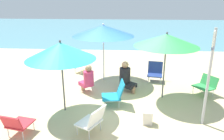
{
  "coord_description": "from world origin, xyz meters",
  "views": [
    {
      "loc": [
        0.17,
        -5.76,
        2.86
      ],
      "look_at": [
        -0.24,
        0.64,
        0.7
      ],
      "focal_mm": 35.82,
      "sensor_mm": 36.0,
      "label": 1
    }
  ],
  "objects": [
    {
      "name": "person_b",
      "position": [
        -0.97,
        0.47,
        0.46
      ],
      "size": [
        0.51,
        0.52,
        0.91
      ],
      "rotation": [
        0.0,
        0.0,
        2.34
      ],
      "color": "#DB3866",
      "rests_on": "ground_plane"
    },
    {
      "name": "umbrella_blue",
      "position": [
        -0.59,
        1.59,
        1.74
      ],
      "size": [
        2.06,
        2.06,
        1.99
      ],
      "color": "silver",
      "rests_on": "ground_plane"
    },
    {
      "name": "beach_chair_a",
      "position": [
        -2.08,
        -1.82,
        0.3
      ],
      "size": [
        0.56,
        0.64,
        0.57
      ],
      "rotation": [
        0.0,
        0.0,
        1.36
      ],
      "color": "red",
      "rests_on": "ground_plane"
    },
    {
      "name": "umbrella_green",
      "position": [
        1.26,
        0.3,
        1.7
      ],
      "size": [
        1.77,
        1.77,
        1.92
      ],
      "color": "#4C4C51",
      "rests_on": "ground_plane"
    },
    {
      "name": "beach_bag",
      "position": [
        0.71,
        -1.15,
        0.16
      ],
      "size": [
        0.24,
        0.21,
        0.32
      ],
      "primitive_type": "cube",
      "rotation": [
        0.0,
        0.0,
        3.06
      ],
      "color": "silver",
      "rests_on": "ground_plane"
    },
    {
      "name": "person_a",
      "position": [
        0.19,
        0.72,
        0.46
      ],
      "size": [
        0.56,
        0.52,
        0.95
      ],
      "rotation": [
        0.0,
        0.0,
        5.63
      ],
      "color": "black",
      "rests_on": "ground_plane"
    },
    {
      "name": "sea_water",
      "position": [
        0.0,
        14.09,
        0.0
      ],
      "size": [
        40.0,
        16.0,
        0.01
      ],
      "primitive_type": "cube",
      "color": "#5693A3",
      "rests_on": "ground_plane"
    },
    {
      "name": "beach_chair_b",
      "position": [
        2.58,
        0.6,
        0.31
      ],
      "size": [
        0.73,
        0.74,
        0.57
      ],
      "rotation": [
        0.0,
        0.0,
        -2.57
      ],
      "color": "#33934C",
      "rests_on": "ground_plane"
    },
    {
      "name": "beach_chair_d",
      "position": [
        -0.09,
        -0.24,
        0.33
      ],
      "size": [
        0.66,
        0.59,
        0.67
      ],
      "rotation": [
        0.0,
        0.0,
        -2.99
      ],
      "color": "teal",
      "rests_on": "ground_plane"
    },
    {
      "name": "ground_plane",
      "position": [
        0.0,
        0.0,
        0.0
      ],
      "size": [
        40.0,
        40.0,
        0.0
      ],
      "primitive_type": "plane",
      "color": "#D3BC8C"
    },
    {
      "name": "beach_chair_e",
      "position": [
        1.2,
        1.67,
        0.33
      ],
      "size": [
        0.58,
        0.6,
        0.65
      ],
      "rotation": [
        0.0,
        0.0,
        -1.72
      ],
      "color": "navy",
      "rests_on": "ground_plane"
    },
    {
      "name": "beach_chair_f",
      "position": [
        -1.61,
        2.45,
        0.29
      ],
      "size": [
        0.72,
        0.73,
        0.58
      ],
      "rotation": [
        0.0,
        0.0,
        -0.6
      ],
      "color": "white",
      "rests_on": "ground_plane"
    },
    {
      "name": "umbrella_teal",
      "position": [
        -1.39,
        -0.64,
        1.59
      ],
      "size": [
        1.71,
        1.71,
        1.85
      ],
      "color": "#4C4C51",
      "rests_on": "ground_plane"
    },
    {
      "name": "warning_sign",
      "position": [
        1.98,
        -1.08,
        1.42
      ],
      "size": [
        0.21,
        0.38,
        2.23
      ],
      "rotation": [
        0.0,
        0.0,
        -0.47
      ],
      "color": "#ADADB2",
      "rests_on": "ground_plane"
    },
    {
      "name": "beach_chair_c",
      "position": [
        -0.51,
        -1.65,
        0.35
      ],
      "size": [
        0.69,
        0.69,
        0.66
      ],
      "rotation": [
        0.0,
        0.0,
        2.64
      ],
      "color": "white",
      "rests_on": "ground_plane"
    }
  ]
}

